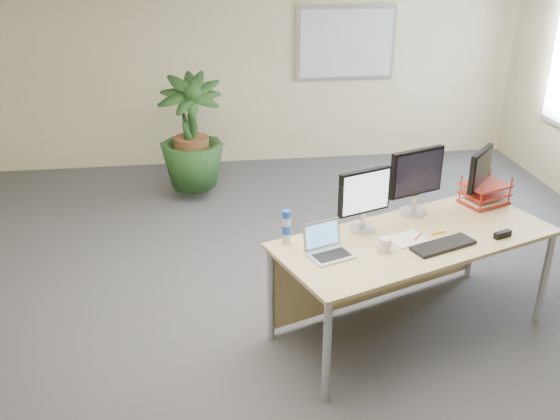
{
  "coord_description": "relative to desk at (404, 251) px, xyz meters",
  "views": [
    {
      "loc": [
        -0.73,
        -4.05,
        2.91
      ],
      "look_at": [
        -0.14,
        0.35,
        0.9
      ],
      "focal_mm": 40.0,
      "sensor_mm": 36.0,
      "label": 1
    }
  ],
  "objects": [
    {
      "name": "water_bottle",
      "position": [
        -0.93,
        -0.09,
        0.3
      ],
      "size": [
        0.07,
        0.07,
        0.26
      ],
      "color": "silver",
      "rests_on": "desk"
    },
    {
      "name": "monitor_dark",
      "position": [
        0.74,
        0.42,
        0.44
      ],
      "size": [
        0.31,
        0.33,
        0.47
      ],
      "color": "#B7B7BC",
      "rests_on": "desk"
    },
    {
      "name": "back_wall",
      "position": [
        -0.78,
        3.98,
        0.71
      ],
      "size": [
        7.0,
        0.04,
        2.7
      ],
      "primitive_type": "cube",
      "color": "beige",
      "rests_on": "floor"
    },
    {
      "name": "whiteboard",
      "position": [
        0.42,
        3.94,
        0.91
      ],
      "size": [
        1.3,
        0.04,
        0.95
      ],
      "color": "#BAB9BF",
      "rests_on": "back_wall"
    },
    {
      "name": "yellow_highlighter",
      "position": [
        0.23,
        -0.08,
        0.18
      ],
      "size": [
        0.13,
        0.05,
        0.02
      ],
      "primitive_type": "cylinder",
      "rotation": [
        0.0,
        1.57,
        0.27
      ],
      "color": "yellow",
      "rests_on": "desk"
    },
    {
      "name": "desk",
      "position": [
        0.0,
        0.0,
        0.0
      ],
      "size": [
        2.31,
        1.58,
        0.82
      ],
      "color": "tan",
      "rests_on": "floor"
    },
    {
      "name": "floor",
      "position": [
        -0.78,
        -0.02,
        -0.64
      ],
      "size": [
        8.0,
        8.0,
        0.0
      ],
      "primitive_type": "plane",
      "color": "#47464C",
      "rests_on": "ground"
    },
    {
      "name": "floor_plant",
      "position": [
        -1.61,
        2.77,
        0.11
      ],
      "size": [
        0.88,
        0.88,
        1.5
      ],
      "primitive_type": "imported",
      "rotation": [
        0.0,
        0.0,
        -0.05
      ],
      "color": "#133617",
      "rests_on": "floor"
    },
    {
      "name": "orange_pen",
      "position": [
        0.05,
        -0.14,
        0.19
      ],
      "size": [
        0.1,
        0.11,
        0.01
      ],
      "primitive_type": "cylinder",
      "rotation": [
        0.0,
        1.57,
        0.83
      ],
      "color": "orange",
      "rests_on": "spiral_notebook"
    },
    {
      "name": "monitor_right",
      "position": [
        0.16,
        0.3,
        0.48
      ],
      "size": [
        0.47,
        0.22,
        0.54
      ],
      "color": "#B7B7BC",
      "rests_on": "desk"
    },
    {
      "name": "keyboard",
      "position": [
        0.18,
        -0.3,
        0.19
      ],
      "size": [
        0.52,
        0.33,
        0.03
      ],
      "primitive_type": "cube",
      "rotation": [
        0.0,
        0.0,
        0.36
      ],
      "color": "black",
      "rests_on": "desk"
    },
    {
      "name": "laptop",
      "position": [
        -0.67,
        -0.28,
        0.23
      ],
      "size": [
        0.37,
        0.35,
        0.21
      ],
      "color": "silver",
      "rests_on": "desk"
    },
    {
      "name": "stapler",
      "position": [
        0.67,
        -0.21,
        0.2
      ],
      "size": [
        0.15,
        0.09,
        0.05
      ],
      "primitive_type": "cube",
      "rotation": [
        0.0,
        0.0,
        0.36
      ],
      "color": "black",
      "rests_on": "desk"
    },
    {
      "name": "monitor_left",
      "position": [
        -0.33,
        0.05,
        0.45
      ],
      "size": [
        0.42,
        0.2,
        0.49
      ],
      "color": "#B7B7BC",
      "rests_on": "desk"
    },
    {
      "name": "letter_tray",
      "position": [
        0.8,
        0.41,
        0.25
      ],
      "size": [
        0.43,
        0.38,
        0.17
      ],
      "color": "#A22313",
      "rests_on": "desk"
    },
    {
      "name": "spiral_notebook",
      "position": [
        -0.03,
        -0.15,
        0.18
      ],
      "size": [
        0.32,
        0.28,
        0.01
      ],
      "primitive_type": "cube",
      "rotation": [
        0.0,
        0.0,
        0.36
      ],
      "color": "silver",
      "rests_on": "desk"
    },
    {
      "name": "coffee_mug",
      "position": [
        -0.26,
        -0.3,
        0.22
      ],
      "size": [
        0.13,
        0.09,
        0.1
      ],
      "color": "silver",
      "rests_on": "desk"
    }
  ]
}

